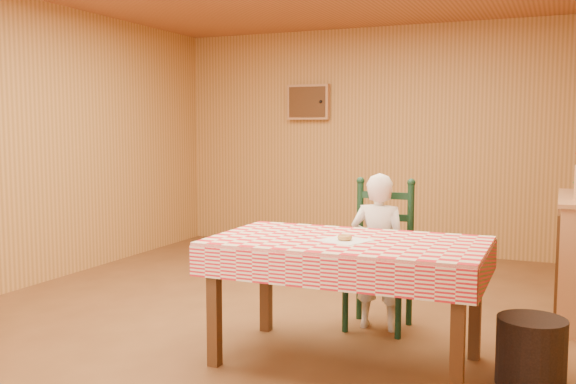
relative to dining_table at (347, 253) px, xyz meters
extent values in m
plane|color=brown|center=(-0.75, 0.65, -0.69)|extent=(6.00, 6.00, 0.00)
cube|color=#BC8643|center=(-0.75, 3.65, 0.61)|extent=(5.00, 0.10, 2.60)
cube|color=#BC8643|center=(-3.25, 0.65, 0.61)|extent=(0.10, 6.00, 2.60)
cube|color=tan|center=(-1.65, 3.59, 1.06)|extent=(0.52, 0.08, 0.42)
cube|color=#4E2C14|center=(-1.65, 3.54, 1.06)|extent=(0.46, 0.02, 0.36)
sphere|color=black|center=(-1.47, 3.53, 1.06)|extent=(0.04, 0.04, 0.04)
cube|color=#4E2C14|center=(0.00, 0.00, 0.03)|extent=(1.60, 0.90, 0.06)
cube|color=#4E2C14|center=(-0.72, -0.37, -0.34)|extent=(0.07, 0.07, 0.69)
cube|color=#4E2C14|center=(0.72, -0.37, -0.34)|extent=(0.07, 0.07, 0.69)
cube|color=#4E2C14|center=(-0.72, 0.37, -0.34)|extent=(0.07, 0.07, 0.69)
cube|color=#4E2C14|center=(0.72, 0.37, -0.34)|extent=(0.07, 0.07, 0.69)
cube|color=red|center=(0.00, 0.00, 0.07)|extent=(1.64, 0.94, 0.02)
cube|color=red|center=(0.00, -0.47, -0.03)|extent=(1.64, 0.02, 0.18)
cube|color=red|center=(0.00, 0.47, -0.03)|extent=(1.64, 0.02, 0.18)
cube|color=#2F5326|center=(-0.82, 0.00, -0.03)|extent=(0.02, 0.94, 0.18)
cube|color=#2F5326|center=(0.82, 0.00, -0.03)|extent=(0.02, 0.94, 0.18)
cube|color=black|center=(0.00, 0.73, -0.26)|extent=(0.44, 0.40, 0.04)
cylinder|color=black|center=(-0.19, 0.56, -0.48)|extent=(0.04, 0.04, 0.41)
cylinder|color=black|center=(0.19, 0.56, -0.48)|extent=(0.04, 0.04, 0.41)
cylinder|color=black|center=(-0.19, 0.90, -0.48)|extent=(0.04, 0.04, 0.41)
cylinder|color=black|center=(0.19, 0.90, -0.48)|extent=(0.04, 0.04, 0.41)
cylinder|color=black|center=(-0.19, 0.90, 0.06)|extent=(0.05, 0.05, 0.60)
sphere|color=black|center=(-0.19, 0.90, 0.36)|extent=(0.06, 0.06, 0.06)
cylinder|color=black|center=(0.19, 0.90, 0.06)|extent=(0.05, 0.05, 0.60)
sphere|color=black|center=(0.19, 0.90, 0.36)|extent=(0.06, 0.06, 0.06)
cube|color=black|center=(0.00, 0.90, -0.06)|extent=(0.38, 0.03, 0.05)
cube|color=black|center=(0.00, 0.90, 0.10)|extent=(0.38, 0.03, 0.05)
cube|color=black|center=(0.00, 0.90, 0.26)|extent=(0.38, 0.03, 0.05)
imported|color=silver|center=(0.00, 0.73, -0.13)|extent=(0.41, 0.27, 1.12)
cube|color=white|center=(0.00, -0.05, 0.08)|extent=(0.33, 0.33, 0.00)
torus|color=#BB8843|center=(0.00, -0.05, 0.10)|extent=(0.10, 0.10, 0.03)
cube|color=#4E2C14|center=(1.18, 1.60, -0.24)|extent=(0.02, 1.20, 0.80)
cylinder|color=black|center=(1.06, 0.07, -0.50)|extent=(0.46, 0.46, 0.38)
camera|label=1|loc=(1.17, -3.68, 0.76)|focal=40.00mm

